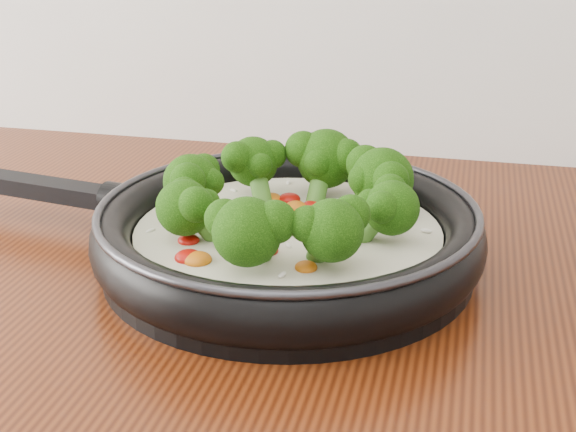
# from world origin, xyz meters

# --- Properties ---
(skillet) EXTENTS (0.59, 0.41, 0.11)m
(skillet) POSITION_xyz_m (-0.08, 1.12, 0.94)
(skillet) COLOR black
(skillet) RESTS_ON counter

